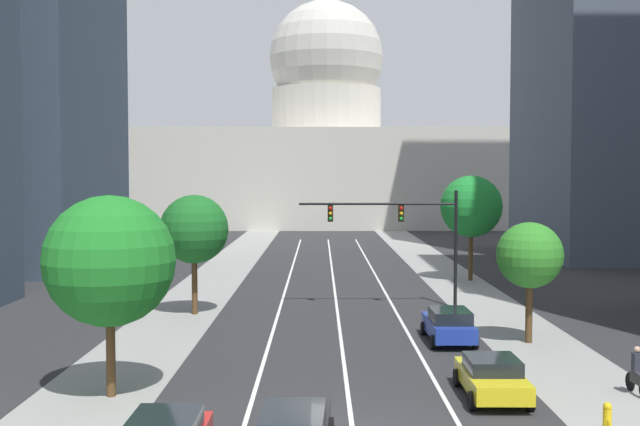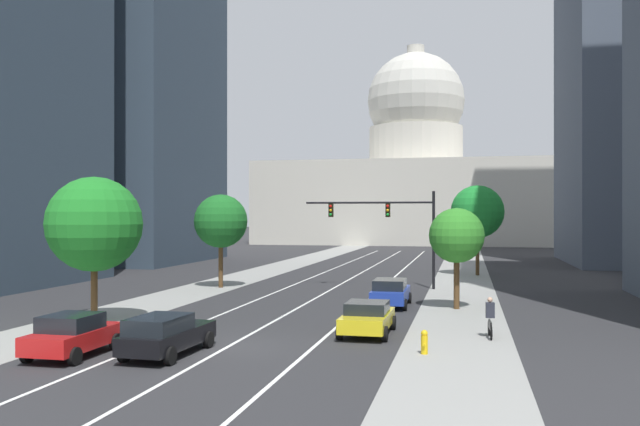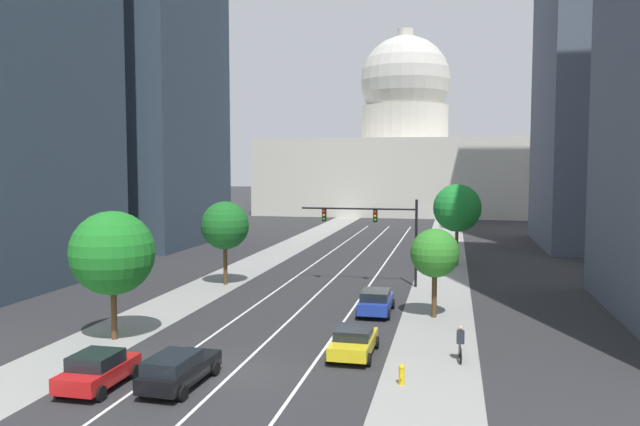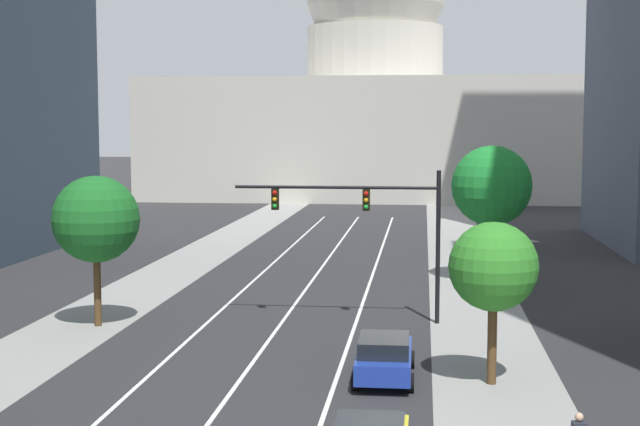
% 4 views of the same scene
% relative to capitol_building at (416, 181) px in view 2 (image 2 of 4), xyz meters
% --- Properties ---
extents(ground_plane, '(400.00, 400.00, 0.00)m').
position_rel_capitol_building_xyz_m(ground_plane, '(0.00, -58.70, -11.43)').
color(ground_plane, '#2B2B2D').
extents(sidewalk_left, '(4.43, 130.00, 0.01)m').
position_rel_capitol_building_xyz_m(sidewalk_left, '(-8.83, -63.70, -11.42)').
color(sidewalk_left, gray).
rests_on(sidewalk_left, ground).
extents(sidewalk_right, '(4.43, 130.00, 0.01)m').
position_rel_capitol_building_xyz_m(sidewalk_right, '(8.83, -63.70, -11.42)').
color(sidewalk_right, gray).
rests_on(sidewalk_right, ground).
extents(lane_stripe_left, '(0.16, 90.00, 0.01)m').
position_rel_capitol_building_xyz_m(lane_stripe_left, '(-3.31, -73.70, -11.42)').
color(lane_stripe_left, white).
rests_on(lane_stripe_left, ground).
extents(lane_stripe_center, '(0.16, 90.00, 0.01)m').
position_rel_capitol_building_xyz_m(lane_stripe_center, '(0.00, -73.70, -11.42)').
color(lane_stripe_center, white).
rests_on(lane_stripe_center, ground).
extents(lane_stripe_right, '(0.16, 90.00, 0.01)m').
position_rel_capitol_building_xyz_m(lane_stripe_right, '(3.31, -73.70, -11.42)').
color(lane_stripe_right, white).
rests_on(lane_stripe_right, ground).
extents(capitol_building, '(54.80, 28.33, 36.21)m').
position_rel_capitol_building_xyz_m(capitol_building, '(0.00, 0.00, 0.00)').
color(capitol_building, beige).
rests_on(capitol_building, ground).
extents(car_blue, '(2.10, 4.55, 1.58)m').
position_rel_capitol_building_xyz_m(car_blue, '(4.96, -85.92, -10.61)').
color(car_blue, '#1E389E').
rests_on(car_blue, ground).
extents(car_black, '(2.17, 4.71, 1.54)m').
position_rel_capitol_building_xyz_m(car_black, '(-1.66, -100.76, -10.62)').
color(car_black, black).
rests_on(car_black, ground).
extents(car_yellow, '(2.13, 4.33, 1.43)m').
position_rel_capitol_building_xyz_m(car_yellow, '(4.96, -94.86, -10.68)').
color(car_yellow, yellow).
rests_on(car_yellow, ground).
extents(car_red, '(2.09, 4.01, 1.56)m').
position_rel_capitol_building_xyz_m(car_red, '(-4.96, -101.58, -10.62)').
color(car_red, red).
rests_on(car_red, ground).
extents(traffic_signal_mast, '(9.22, 0.39, 6.83)m').
position_rel_capitol_building_xyz_m(traffic_signal_mast, '(3.99, -76.50, -6.63)').
color(traffic_signal_mast, black).
rests_on(traffic_signal_mast, ground).
extents(fire_hydrant, '(0.26, 0.35, 0.91)m').
position_rel_capitol_building_xyz_m(fire_hydrant, '(7.62, -98.44, -10.96)').
color(fire_hydrant, yellow).
rests_on(fire_hydrant, ground).
extents(cyclist, '(0.38, 1.70, 1.72)m').
position_rel_capitol_building_xyz_m(cyclist, '(10.13, -94.52, -10.58)').
color(cyclist, black).
rests_on(cyclist, ground).
extents(street_tree_near_left, '(3.80, 3.80, 6.64)m').
position_rel_capitol_building_xyz_m(street_tree_near_left, '(-7.93, -78.71, -6.71)').
color(street_tree_near_left, '#51381E').
rests_on(street_tree_near_left, ground).
extents(street_tree_near_right, '(3.03, 3.03, 5.57)m').
position_rel_capitol_building_xyz_m(street_tree_near_right, '(8.62, -86.05, -7.40)').
color(street_tree_near_right, '#51381E').
rests_on(street_tree_near_right, ground).
extents(street_tree_far_right, '(4.52, 4.52, 7.70)m').
position_rel_capitol_building_xyz_m(street_tree_far_right, '(10.06, -64.95, -6.00)').
color(street_tree_far_right, '#51381E').
rests_on(street_tree_far_right, ground).
extents(street_tree_mid_left, '(4.55, 4.55, 7.02)m').
position_rel_capitol_building_xyz_m(street_tree_mid_left, '(-8.25, -94.69, -6.69)').
color(street_tree_mid_left, '#51381E').
rests_on(street_tree_mid_left, ground).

